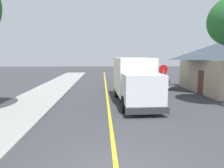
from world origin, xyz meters
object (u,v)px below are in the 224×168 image
Objects in this scene: box_truck at (134,78)px; stop_sign at (163,74)px; parked_car_near at (125,81)px; parked_car_mid at (124,75)px; parked_van_across at (155,80)px.

stop_sign is (2.80, 2.25, 0.09)m from box_truck.
parked_car_mid is (0.46, 5.54, 0.00)m from parked_car_near.
parked_car_near is 1.68× the size of stop_sign.
parked_van_across is 4.63m from stop_sign.
box_truck is 12.11m from parked_car_mid.
parked_car_near is (0.11, 6.52, -0.97)m from box_truck.
parked_car_mid is 6.00m from parked_van_across.
stop_sign is (2.23, -9.81, 1.06)m from parked_car_mid.
parked_car_near is 5.56m from parked_car_mid.
parked_car_mid is (0.57, 12.06, -0.97)m from box_truck.
box_truck is 6.60m from parked_car_near.
parked_car_near is at bearing -176.36° from parked_van_across.
parked_van_across is (3.32, 6.73, -0.97)m from box_truck.
stop_sign is (2.69, -4.28, 1.06)m from parked_car_near.
box_truck is 7.57m from parked_van_across.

